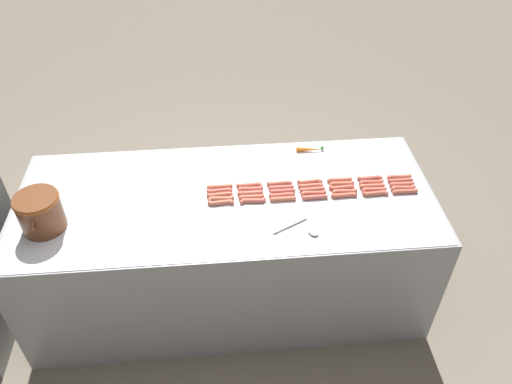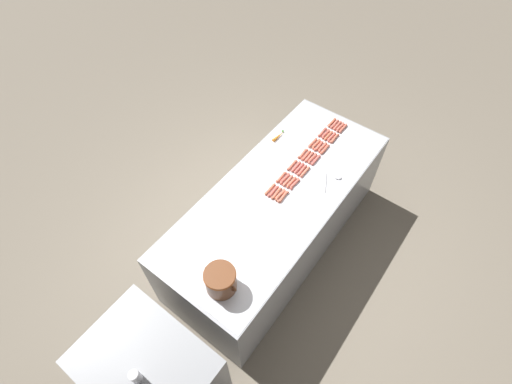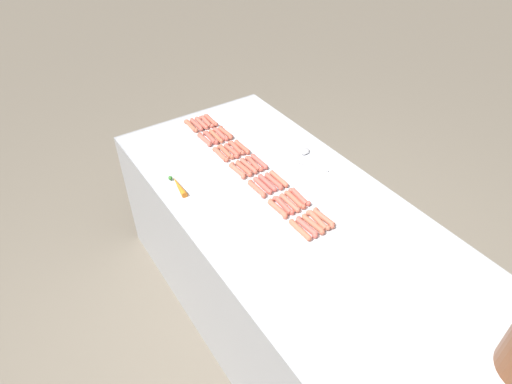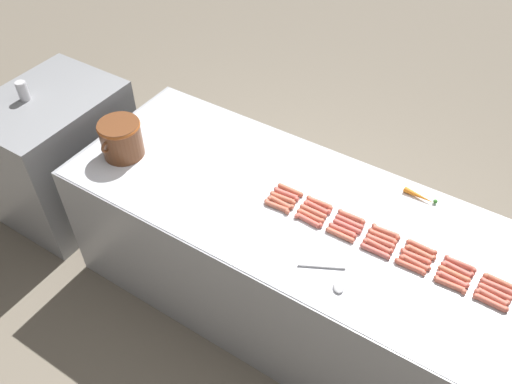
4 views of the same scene
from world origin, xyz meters
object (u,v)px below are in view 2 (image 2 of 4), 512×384
hot_dog_23 (316,144)px  soda_can (135,377)px  hot_dog_15 (329,136)px  bean_pot (220,280)px  hot_dog_25 (296,167)px  hot_dog_30 (313,143)px  hot_dog_18 (299,168)px  hot_dog_21 (335,124)px  hot_dog_27 (273,191)px  hot_dog_28 (332,122)px  hot_dog_10 (312,158)px  hot_dog_34 (270,189)px  hot_dog_26 (285,179)px  hot_dog_9 (322,147)px  hot_dog_29 (322,132)px  hot_dog_1 (334,138)px  hot_dog_19 (288,181)px  hot_dog_2 (325,149)px  hot_dog_11 (302,170)px  back_cabinet (156,377)px  hot_dog_3 (316,160)px  hot_dog_14 (337,125)px  serving_spoon (334,179)px  hot_dog_24 (306,155)px  hot_dog_33 (281,177)px  carrot (279,136)px  hot_dog_7 (340,127)px  hot_dog_31 (303,154)px  hot_dog_6 (283,197)px  hot_dog_32 (292,165)px  hot_dog_8 (332,137)px  hot_dog_5 (295,184)px  hot_dog_17 (309,157)px  hot_dog_20 (276,193)px  hot_dog_4 (305,172)px  hot_dog_13 (280,195)px  hot_dog_12 (291,182)px

hot_dog_23 → soda_can: bearing=94.6°
hot_dog_15 → bean_pot: bearing=95.1°
hot_dog_25 → hot_dog_30: (0.04, -0.36, 0.00)m
hot_dog_18 → hot_dog_23: same height
hot_dog_21 → hot_dog_27: size_ratio=1.00×
hot_dog_15 → hot_dog_28: (0.07, -0.19, 0.00)m
hot_dog_10 → hot_dog_34: same height
hot_dog_18 → hot_dog_26: same height
hot_dog_9 → hot_dog_29: size_ratio=1.00×
hot_dog_1 → hot_dog_19: bearing=84.5°
hot_dog_2 → hot_dog_11: 0.36m
hot_dog_19 → bean_pot: bean_pot is taller
hot_dog_1 → hot_dog_30: bearing=52.1°
back_cabinet → hot_dog_3: 2.27m
hot_dog_14 → hot_dog_26: size_ratio=1.00×
hot_dog_9 → hot_dog_28: same height
hot_dog_27 → serving_spoon: hot_dog_27 is taller
hot_dog_19 → hot_dog_28: (0.07, -0.91, 0.00)m
hot_dog_25 → hot_dog_9: bearing=-100.5°
hot_dog_24 → hot_dog_33: bearing=84.0°
hot_dog_18 → carrot: bearing=-30.6°
soda_can → hot_dog_23: bearing=-85.4°
hot_dog_7 → hot_dog_15: bearing=79.9°
hot_dog_23 → bean_pot: (-0.20, 1.69, 0.11)m
hot_dog_27 → hot_dog_31: 0.54m
hot_dog_6 → hot_dog_32: same height
hot_dog_8 → hot_dog_34: (0.11, 0.91, 0.00)m
hot_dog_23 → hot_dog_14: bearing=-95.7°
hot_dog_8 → soda_can: bearing=92.8°
hot_dog_27 → hot_dog_11: bearing=-101.2°
hot_dog_3 → hot_dog_25: same height
hot_dog_21 → hot_dog_28: 0.04m
hot_dog_5 → hot_dog_26: 0.10m
hot_dog_18 → hot_dog_14: bearing=-90.1°
hot_dog_9 → hot_dog_33: bearing=79.0°
hot_dog_17 → hot_dog_20: (0.00, 0.55, 0.00)m
hot_dog_8 → hot_dog_31: (0.11, 0.36, 0.00)m
hot_dog_4 → hot_dog_24: same height
hot_dog_18 → hot_dog_30: same height
hot_dog_33 → soda_can: (-0.24, 1.94, 0.12)m
hot_dog_8 → hot_dog_13: (-0.00, 0.90, 0.00)m
hot_dog_15 → hot_dog_17: (0.00, 0.36, 0.00)m
hot_dog_19 → hot_dog_29: (0.07, -0.73, 0.00)m
hot_dog_1 → hot_dog_13: size_ratio=1.00×
hot_dog_12 → hot_dog_24: bearing=-79.0°
hot_dog_10 → hot_dog_33: 0.38m
hot_dog_7 → serving_spoon: bearing=114.7°
hot_dog_20 → hot_dog_30: 0.73m
hot_dog_9 → bean_pot: bean_pot is taller
hot_dog_4 → hot_dog_19: 0.20m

